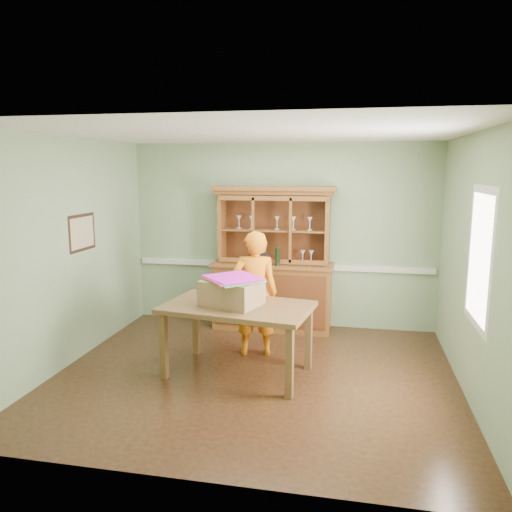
% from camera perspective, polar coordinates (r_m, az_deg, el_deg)
% --- Properties ---
extents(floor, '(4.50, 4.50, 0.00)m').
position_cam_1_polar(floor, '(5.86, -0.17, -13.49)').
color(floor, '#4F2D19').
rests_on(floor, ground).
extents(ceiling, '(4.50, 4.50, 0.00)m').
position_cam_1_polar(ceiling, '(5.38, -0.19, 13.91)').
color(ceiling, white).
rests_on(ceiling, wall_back).
extents(wall_back, '(4.50, 0.00, 4.50)m').
position_cam_1_polar(wall_back, '(7.41, 2.93, 2.36)').
color(wall_back, '#86A37A').
rests_on(wall_back, floor).
extents(wall_left, '(0.00, 4.00, 4.00)m').
position_cam_1_polar(wall_left, '(6.30, -20.65, 0.38)').
color(wall_left, '#86A37A').
rests_on(wall_left, floor).
extents(wall_right, '(0.00, 4.00, 4.00)m').
position_cam_1_polar(wall_right, '(5.48, 23.55, -1.18)').
color(wall_right, '#86A37A').
rests_on(wall_right, floor).
extents(wall_front, '(4.50, 0.00, 4.50)m').
position_cam_1_polar(wall_front, '(3.57, -6.67, -6.05)').
color(wall_front, '#86A37A').
rests_on(wall_front, floor).
extents(chair_rail, '(4.41, 0.05, 0.08)m').
position_cam_1_polar(chair_rail, '(7.45, 2.87, -1.10)').
color(chair_rail, silver).
rests_on(chair_rail, wall_back).
extents(framed_map, '(0.03, 0.60, 0.46)m').
position_cam_1_polar(framed_map, '(6.52, -19.21, 2.54)').
color(framed_map, black).
rests_on(framed_map, wall_left).
extents(window_panel, '(0.03, 0.96, 1.36)m').
position_cam_1_polar(window_panel, '(5.16, 24.12, -0.18)').
color(window_panel, silver).
rests_on(window_panel, wall_right).
extents(china_hutch, '(1.77, 0.58, 2.08)m').
position_cam_1_polar(china_hutch, '(7.30, 1.93, -2.67)').
color(china_hutch, brown).
rests_on(china_hutch, floor).
extents(dining_table, '(1.76, 1.21, 0.82)m').
position_cam_1_polar(dining_table, '(5.67, -2.12, -6.55)').
color(dining_table, brown).
rests_on(dining_table, floor).
extents(cardboard_box, '(0.73, 0.64, 0.28)m').
position_cam_1_polar(cardboard_box, '(5.62, -2.80, -4.19)').
color(cardboard_box, '#9B7450').
rests_on(cardboard_box, dining_table).
extents(kite_stack, '(0.74, 0.74, 0.04)m').
position_cam_1_polar(kite_stack, '(5.54, -2.64, -2.64)').
color(kite_stack, green).
rests_on(kite_stack, cardboard_box).
extents(person, '(0.64, 0.49, 1.58)m').
position_cam_1_polar(person, '(6.24, -0.14, -4.30)').
color(person, orange).
rests_on(person, floor).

